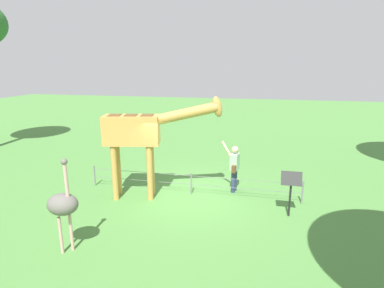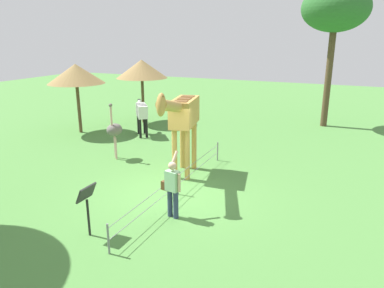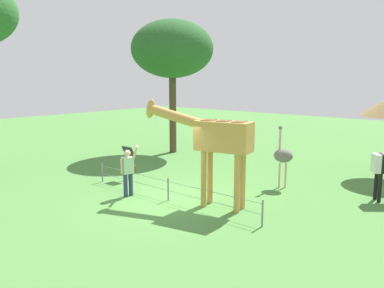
{
  "view_description": "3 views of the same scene",
  "coord_description": "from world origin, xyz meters",
  "px_view_note": "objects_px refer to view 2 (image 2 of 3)",
  "views": [
    {
      "loc": [
        2.05,
        -9.21,
        4.19
      ],
      "look_at": [
        0.01,
        0.23,
        1.69
      ],
      "focal_mm": 29.0,
      "sensor_mm": 36.0,
      "label": 1
    },
    {
      "loc": [
        9.24,
        4.76,
        4.71
      ],
      "look_at": [
        -0.8,
        0.25,
        1.42
      ],
      "focal_mm": 33.96,
      "sensor_mm": 36.0,
      "label": 2
    },
    {
      "loc": [
        -8.58,
        8.94,
        3.95
      ],
      "look_at": [
        -0.78,
        -0.14,
        1.92
      ],
      "focal_mm": 36.63,
      "sensor_mm": 36.0,
      "label": 3
    }
  ],
  "objects_px": {
    "giraffe": "(182,117)",
    "zebra": "(142,112)",
    "ostrich": "(114,130)",
    "shade_hut_near": "(76,74)",
    "shade_hut_far": "(142,69)",
    "tree_west": "(336,10)",
    "info_sign": "(87,200)",
    "visitor": "(172,186)"
  },
  "relations": [
    {
      "from": "tree_west",
      "to": "info_sign",
      "type": "xyz_separation_m",
      "value": [
        14.32,
        -4.2,
        -5.02
      ]
    },
    {
      "from": "shade_hut_far",
      "to": "info_sign",
      "type": "height_order",
      "value": "shade_hut_far"
    },
    {
      "from": "giraffe",
      "to": "tree_west",
      "type": "xyz_separation_m",
      "value": [
        -9.82,
        3.81,
        3.85
      ]
    },
    {
      "from": "visitor",
      "to": "shade_hut_far",
      "type": "relative_size",
      "value": 0.51
    },
    {
      "from": "giraffe",
      "to": "zebra",
      "type": "bearing_deg",
      "value": -134.47
    },
    {
      "from": "zebra",
      "to": "ostrich",
      "type": "bearing_deg",
      "value": 14.45
    },
    {
      "from": "ostrich",
      "to": "info_sign",
      "type": "relative_size",
      "value": 1.7
    },
    {
      "from": "shade_hut_far",
      "to": "tree_west",
      "type": "bearing_deg",
      "value": 109.55
    },
    {
      "from": "giraffe",
      "to": "shade_hut_near",
      "type": "height_order",
      "value": "shade_hut_near"
    },
    {
      "from": "ostrich",
      "to": "info_sign",
      "type": "height_order",
      "value": "ostrich"
    },
    {
      "from": "shade_hut_far",
      "to": "tree_west",
      "type": "height_order",
      "value": "tree_west"
    },
    {
      "from": "ostrich",
      "to": "shade_hut_near",
      "type": "bearing_deg",
      "value": -123.44
    },
    {
      "from": "shade_hut_near",
      "to": "shade_hut_far",
      "type": "relative_size",
      "value": 0.98
    },
    {
      "from": "info_sign",
      "to": "ostrich",
      "type": "bearing_deg",
      "value": -150.68
    },
    {
      "from": "visitor",
      "to": "shade_hut_near",
      "type": "bearing_deg",
      "value": -126.15
    },
    {
      "from": "ostrich",
      "to": "tree_west",
      "type": "height_order",
      "value": "tree_west"
    },
    {
      "from": "visitor",
      "to": "shade_hut_near",
      "type": "relative_size",
      "value": 0.52
    },
    {
      "from": "ostrich",
      "to": "tree_west",
      "type": "relative_size",
      "value": 0.31
    },
    {
      "from": "ostrich",
      "to": "shade_hut_near",
      "type": "relative_size",
      "value": 0.66
    },
    {
      "from": "shade_hut_far",
      "to": "visitor",
      "type": "bearing_deg",
      "value": 35.37
    },
    {
      "from": "giraffe",
      "to": "ostrich",
      "type": "distance_m",
      "value": 3.45
    },
    {
      "from": "info_sign",
      "to": "giraffe",
      "type": "bearing_deg",
      "value": 175.1
    },
    {
      "from": "giraffe",
      "to": "shade_hut_far",
      "type": "bearing_deg",
      "value": -139.42
    },
    {
      "from": "visitor",
      "to": "info_sign",
      "type": "relative_size",
      "value": 1.34
    },
    {
      "from": "tree_west",
      "to": "shade_hut_near",
      "type": "bearing_deg",
      "value": -59.69
    },
    {
      "from": "tree_west",
      "to": "giraffe",
      "type": "bearing_deg",
      "value": -21.22
    },
    {
      "from": "shade_hut_far",
      "to": "tree_west",
      "type": "distance_m",
      "value": 10.38
    },
    {
      "from": "ostrich",
      "to": "shade_hut_far",
      "type": "relative_size",
      "value": 0.65
    },
    {
      "from": "zebra",
      "to": "shade_hut_far",
      "type": "height_order",
      "value": "shade_hut_far"
    },
    {
      "from": "shade_hut_near",
      "to": "shade_hut_far",
      "type": "bearing_deg",
      "value": 150.93
    },
    {
      "from": "zebra",
      "to": "ostrich",
      "type": "xyz_separation_m",
      "value": [
        3.46,
        0.89,
        0.01
      ]
    },
    {
      "from": "giraffe",
      "to": "ostrich",
      "type": "relative_size",
      "value": 1.65
    },
    {
      "from": "info_sign",
      "to": "shade_hut_near",
      "type": "bearing_deg",
      "value": -138.34
    },
    {
      "from": "visitor",
      "to": "tree_west",
      "type": "relative_size",
      "value": 0.24
    },
    {
      "from": "zebra",
      "to": "shade_hut_near",
      "type": "height_order",
      "value": "shade_hut_near"
    },
    {
      "from": "shade_hut_far",
      "to": "zebra",
      "type": "bearing_deg",
      "value": 30.24
    },
    {
      "from": "zebra",
      "to": "tree_west",
      "type": "bearing_deg",
      "value": 125.79
    },
    {
      "from": "visitor",
      "to": "info_sign",
      "type": "xyz_separation_m",
      "value": [
        1.68,
        -1.44,
        0.05
      ]
    },
    {
      "from": "shade_hut_near",
      "to": "info_sign",
      "type": "relative_size",
      "value": 2.59
    },
    {
      "from": "visitor",
      "to": "ostrich",
      "type": "distance_m",
      "value": 5.52
    },
    {
      "from": "visitor",
      "to": "tree_west",
      "type": "xyz_separation_m",
      "value": [
        -12.64,
        2.76,
        5.07
      ]
    },
    {
      "from": "info_sign",
      "to": "tree_west",
      "type": "bearing_deg",
      "value": 163.66
    }
  ]
}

